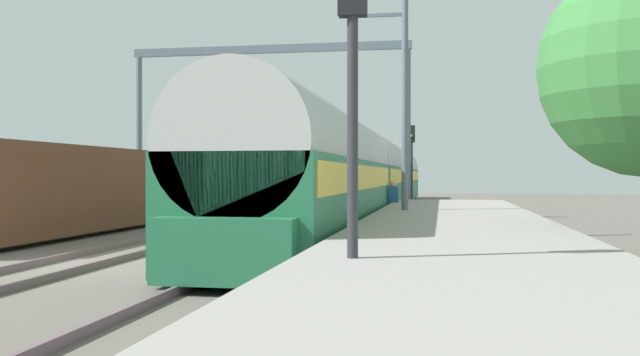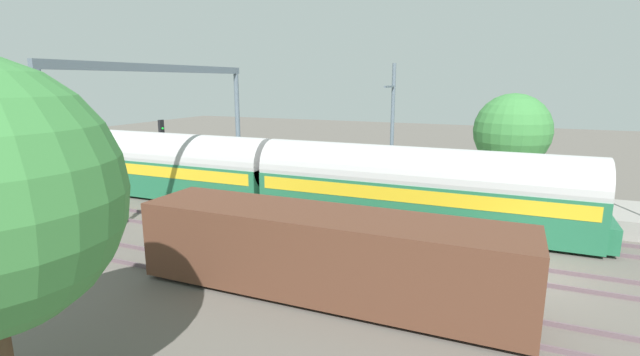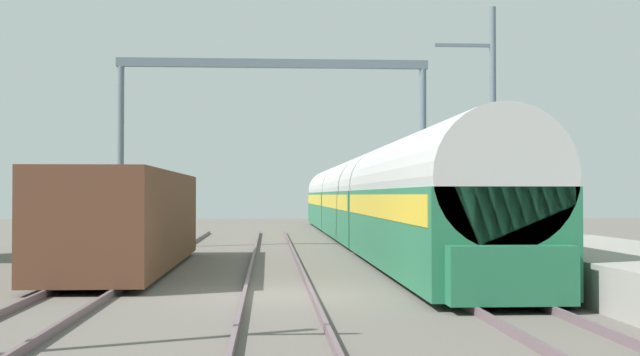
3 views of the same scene
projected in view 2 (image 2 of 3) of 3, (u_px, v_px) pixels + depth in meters
ground at (529, 276)px, 16.83m from camera, size 120.00×120.00×0.00m
track_far_west at (533, 332)px, 12.96m from camera, size 1.52×60.00×0.16m
track_west at (529, 274)px, 16.82m from camera, size 1.52×60.00×0.16m
track_east at (527, 238)px, 20.67m from camera, size 1.52×60.00×0.16m
platform at (486, 205)px, 24.79m from camera, size 4.40×28.00×0.90m
passenger_train at (156, 164)px, 28.46m from camera, size 2.93×49.20×3.82m
freight_car at (325, 254)px, 15.12m from camera, size 2.80×13.00×2.70m
person_crossing at (294, 186)px, 26.76m from camera, size 0.43×0.30×1.73m
railway_signal_far at (162, 144)px, 30.41m from camera, size 0.36×0.30×4.56m
catenary_gantry at (165, 111)px, 21.98m from camera, size 12.97×0.28×7.86m
catenary_pole_east_mid at (392, 136)px, 24.61m from camera, size 1.90×0.20×8.00m
tree_east_background at (512, 131)px, 27.12m from camera, size 4.49×4.49×6.39m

